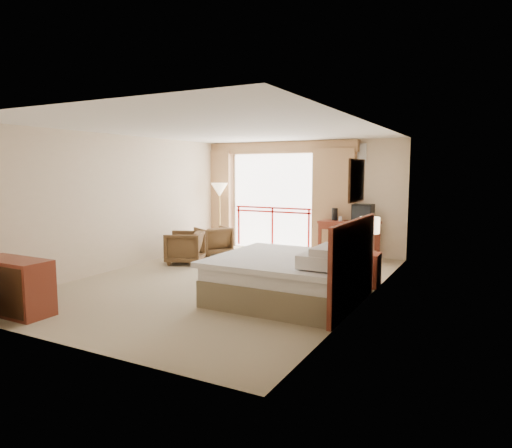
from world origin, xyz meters
The scene contains 29 objects.
floor centered at (0.00, 0.00, 0.00)m, with size 7.00×7.00×0.00m, color gray.
ceiling centered at (0.00, 0.00, 2.70)m, with size 7.00×7.00×0.00m, color white.
wall_back centered at (0.00, 3.50, 1.35)m, with size 5.00×5.00×0.00m, color beige.
wall_front centered at (0.00, -3.50, 1.35)m, with size 5.00×5.00×0.00m, color beige.
wall_left centered at (-2.50, 0.00, 1.35)m, with size 7.00×7.00×0.00m, color beige.
wall_right centered at (2.50, 0.00, 1.35)m, with size 7.00×7.00×0.00m, color beige.
balcony_door centered at (-0.80, 3.48, 1.20)m, with size 2.40×2.40×0.00m, color white.
balcony_railing centered at (-0.80, 3.46, 0.81)m, with size 2.09×0.03×1.02m.
curtain_left centered at (-2.45, 3.35, 1.25)m, with size 1.00×0.26×2.50m, color #976E4A.
curtain_right centered at (0.85, 3.35, 1.25)m, with size 1.00×0.26×2.50m, color #976E4A.
valance centered at (-0.80, 3.38, 2.55)m, with size 4.40×0.22×0.28m, color #976E4A.
hvac_vent centered at (1.30, 3.47, 2.35)m, with size 0.50×0.04×0.50m, color silver.
bed centered at (1.50, -0.60, 0.38)m, with size 2.13×2.06×0.97m.
headboard centered at (2.46, -0.60, 0.65)m, with size 0.06×2.10×1.30m, color maroon.
framed_art centered at (2.47, -0.60, 1.85)m, with size 0.04×0.72×0.60m.
nightstand centered at (2.31, 0.84, 0.29)m, with size 0.40×0.48×0.57m, color maroon.
table_lamp centered at (2.31, 0.89, 1.04)m, with size 0.34×0.34×0.61m.
phone centered at (2.26, 0.69, 0.61)m, with size 0.19×0.15×0.09m, color black.
desk centered at (1.31, 3.14, 0.67)m, with size 1.31×0.63×0.86m.
tv centered at (1.61, 3.07, 1.05)m, with size 0.44×0.35×0.40m.
coffee_maker centered at (0.96, 3.08, 1.00)m, with size 0.13×0.13×0.29m, color black.
cup centered at (1.11, 3.03, 0.91)m, with size 0.07×0.07×0.11m, color white.
wastebasket centered at (0.77, 2.67, 0.14)m, with size 0.22×0.22×0.27m, color black.
armchair_far centered at (-1.68, 2.07, 0.00)m, with size 0.72×0.74×0.67m, color #442F1C.
armchair_near centered at (-1.65, 0.91, 0.00)m, with size 0.74×0.76×0.69m, color #442F1C.
side_table centered at (-1.80, 1.61, 0.37)m, with size 0.50×0.50×0.54m.
book centered at (-1.80, 1.61, 0.55)m, with size 0.18×0.24×0.02m, color white.
floor_lamp centered at (-2.04, 2.92, 1.44)m, with size 0.43×0.43×1.67m.
dresser centered at (-1.65, -3.02, 0.39)m, with size 1.16×0.49×0.77m.
Camera 1 is at (4.23, -6.91, 1.99)m, focal length 32.00 mm.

